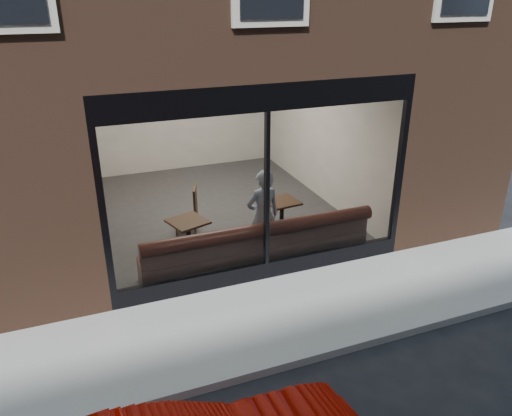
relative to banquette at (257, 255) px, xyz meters
name	(u,v)px	position (x,y,z in m)	size (l,w,h in m)	color
ground	(325,354)	(0.00, -2.45, -0.23)	(120.00, 120.00, 0.00)	black
sidewalk_near	(293,312)	(0.00, -1.45, -0.22)	(40.00, 2.00, 0.01)	gray
kerb_near	(327,353)	(0.00, -2.50, -0.17)	(40.00, 0.10, 0.12)	gray
host_building_pier_left	(19,122)	(-3.75, 5.55, 1.38)	(2.50, 12.00, 3.20)	brown
host_building_pier_right	(309,98)	(3.75, 5.55, 1.38)	(2.50, 12.00, 3.20)	brown
host_building_backfill	(156,89)	(0.00, 8.55, 1.38)	(5.00, 6.00, 3.20)	brown
cafe_floor	(214,210)	(0.00, 2.55, -0.21)	(6.00, 6.00, 0.00)	#2D2D30
cafe_ceiling	(209,59)	(0.00, 2.55, 2.97)	(6.00, 6.00, 0.00)	white
cafe_wall_back	(178,109)	(0.00, 5.54, 1.37)	(5.00, 5.00, 0.00)	beige
cafe_wall_left	(85,152)	(-2.49, 2.55, 1.37)	(6.00, 6.00, 0.00)	beige
cafe_wall_right	(320,128)	(2.49, 2.55, 1.37)	(6.00, 6.00, 0.00)	beige
storefront_kick	(266,270)	(0.00, -0.40, -0.08)	(5.00, 0.10, 0.30)	black
storefront_header	(268,97)	(0.00, -0.40, 2.77)	(5.00, 0.10, 0.40)	black
storefront_mullion	(267,191)	(0.00, -0.40, 1.32)	(0.06, 0.10, 2.50)	black
storefront_glass	(267,192)	(0.00, -0.43, 1.33)	(4.80, 4.80, 0.00)	white
banquette	(257,255)	(0.00, 0.00, 0.00)	(4.00, 0.55, 0.45)	#381914
person	(263,217)	(0.18, 0.18, 0.62)	(0.62, 0.40, 1.69)	#8698B4
cafe_table_left	(188,222)	(-1.03, 0.66, 0.52)	(0.60, 0.60, 0.04)	black
cafe_table_right	(282,202)	(0.85, 0.89, 0.52)	(0.58, 0.58, 0.04)	black
cafe_chair_left	(187,222)	(-0.81, 1.72, 0.01)	(0.40, 0.40, 0.04)	black
wall_poster	(89,157)	(-2.45, 1.99, 1.45)	(0.02, 0.62, 0.83)	white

